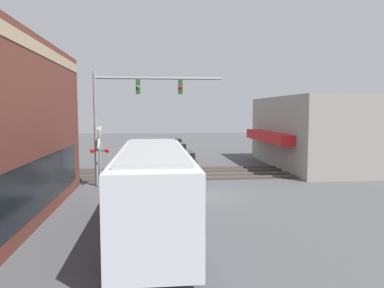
% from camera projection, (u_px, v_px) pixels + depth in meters
% --- Properties ---
extents(ground_plane, '(120.00, 120.00, 0.00)m').
position_uv_depth(ground_plane, '(203.00, 196.00, 21.07)').
color(ground_plane, '#4C4C4F').
extents(shop_building, '(13.99, 8.49, 5.96)m').
position_uv_depth(shop_building, '(315.00, 132.00, 32.16)').
color(shop_building, gray).
rests_on(shop_building, ground).
extents(city_bus, '(10.76, 2.59, 3.36)m').
position_uv_depth(city_bus, '(153.00, 187.00, 14.41)').
color(city_bus, silver).
rests_on(city_bus, ground).
extents(traffic_signal_gantry, '(0.42, 8.19, 7.24)m').
position_uv_depth(traffic_signal_gantry, '(131.00, 103.00, 23.74)').
color(traffic_signal_gantry, gray).
rests_on(traffic_signal_gantry, ground).
extents(crossing_signal, '(1.41, 1.18, 3.81)m').
position_uv_depth(crossing_signal, '(100.00, 151.00, 23.27)').
color(crossing_signal, gray).
rests_on(crossing_signal, ground).
extents(rail_track_near, '(2.60, 60.00, 0.15)m').
position_uv_depth(rail_track_near, '(192.00, 177.00, 27.01)').
color(rail_track_near, '#332D28').
rests_on(rail_track_near, ground).
extents(rail_track_far, '(2.60, 60.00, 0.15)m').
position_uv_depth(rail_track_far, '(188.00, 170.00, 30.18)').
color(rail_track_far, '#332D28').
rests_on(rail_track_far, ground).
extents(parked_car_black, '(4.85, 1.82, 1.36)m').
position_uv_depth(parked_car_black, '(184.00, 160.00, 31.68)').
color(parked_car_black, black).
rests_on(parked_car_black, ground).
extents(parked_car_red, '(4.22, 1.82, 1.39)m').
position_uv_depth(parked_car_red, '(178.00, 150.00, 39.44)').
color(parked_car_red, '#B21E19').
rests_on(parked_car_red, ground).
extents(parked_car_silver, '(4.52, 1.82, 1.46)m').
position_uv_depth(parked_car_silver, '(174.00, 145.00, 45.48)').
color(parked_car_silver, '#B7B7BC').
rests_on(parked_car_silver, ground).
extents(pedestrian_at_crossing, '(0.34, 0.34, 1.80)m').
position_uv_depth(pedestrian_at_crossing, '(131.00, 170.00, 24.54)').
color(pedestrian_at_crossing, black).
rests_on(pedestrian_at_crossing, ground).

